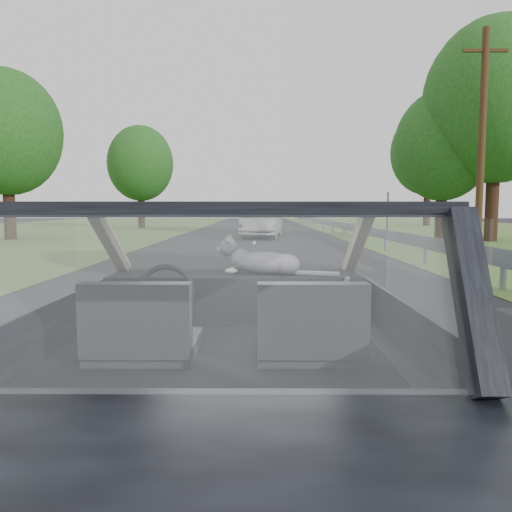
{
  "coord_description": "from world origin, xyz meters",
  "views": [
    {
      "loc": [
        0.15,
        -2.61,
        1.42
      ],
      "look_at": [
        0.14,
        0.52,
        1.12
      ],
      "focal_mm": 35.0,
      "sensor_mm": 36.0,
      "label": 1
    }
  ],
  "objects_px": {
    "cat": "(266,261)",
    "utility_pole": "(482,142)",
    "subject_car": "(229,339)",
    "highway_sign": "(387,215)",
    "other_car": "(262,222)"
  },
  "relations": [
    {
      "from": "cat",
      "to": "highway_sign",
      "type": "height_order",
      "value": "highway_sign"
    },
    {
      "from": "highway_sign",
      "to": "other_car",
      "type": "bearing_deg",
      "value": -165.23
    },
    {
      "from": "subject_car",
      "to": "cat",
      "type": "xyz_separation_m",
      "value": [
        0.2,
        0.57,
        0.36
      ]
    },
    {
      "from": "highway_sign",
      "to": "utility_pole",
      "type": "xyz_separation_m",
      "value": [
        0.77,
        -8.39,
        2.42
      ]
    },
    {
      "from": "subject_car",
      "to": "utility_pole",
      "type": "bearing_deg",
      "value": 61.77
    },
    {
      "from": "subject_car",
      "to": "highway_sign",
      "type": "bearing_deg",
      "value": 73.49
    },
    {
      "from": "cat",
      "to": "subject_car",
      "type": "bearing_deg",
      "value": -96.35
    },
    {
      "from": "subject_car",
      "to": "other_car",
      "type": "bearing_deg",
      "value": 89.05
    },
    {
      "from": "other_car",
      "to": "utility_pole",
      "type": "bearing_deg",
      "value": -43.2
    },
    {
      "from": "cat",
      "to": "utility_pole",
      "type": "xyz_separation_m",
      "value": [
        7.06,
        12.96,
        2.44
      ]
    },
    {
      "from": "subject_car",
      "to": "highway_sign",
      "type": "relative_size",
      "value": 1.82
    },
    {
      "from": "subject_car",
      "to": "other_car",
      "type": "distance_m",
      "value": 21.65
    },
    {
      "from": "subject_car",
      "to": "utility_pole",
      "type": "distance_m",
      "value": 15.61
    },
    {
      "from": "other_car",
      "to": "subject_car",
      "type": "bearing_deg",
      "value": -84.56
    },
    {
      "from": "cat",
      "to": "other_car",
      "type": "bearing_deg",
      "value": 102.7
    }
  ]
}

